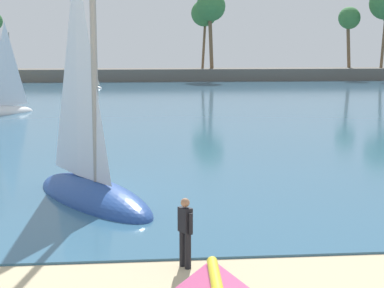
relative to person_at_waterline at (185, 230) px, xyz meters
The scene contains 7 objects.
sea 59.10m from the person_at_waterline, 90.64° to the left, with size 220.00×117.25×0.06m, color #33607F.
palm_headland 77.77m from the person_at_waterline, 90.92° to the left, with size 113.46×6.25×13.61m.
person_at_waterline is the anchor object (origin of this frame).
sailboat_near_shore 71.96m from the person_at_waterline, 103.66° to the left, with size 3.53×5.15×7.24m.
sailboat_mid_bay 62.37m from the person_at_waterline, 96.10° to the left, with size 4.11×1.62×5.81m.
sailboat_toward_headland 7.18m from the person_at_waterline, 111.38° to the left, with size 5.26×7.11×10.13m.
sailboat_far_left 35.76m from the person_at_waterline, 107.79° to the left, with size 5.23×5.61×8.57m.
Camera 1 is at (-0.53, -7.59, 5.15)m, focal length 58.78 mm.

